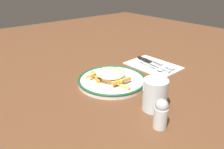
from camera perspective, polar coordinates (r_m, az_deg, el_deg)
ground_plane at (r=0.84m, az=-0.00°, el=-2.15°), size 2.60×2.60×0.00m
plate at (r=0.84m, az=-0.00°, el=-1.51°), size 0.27×0.27×0.02m
fries_heap at (r=0.82m, az=-0.63°, el=-0.00°), size 0.15×0.20×0.04m
napkin at (r=1.01m, az=10.97°, el=2.49°), size 0.17×0.24×0.01m
fork at (r=1.02m, az=12.49°, el=3.02°), size 0.03×0.18×0.01m
knife at (r=1.02m, az=10.27°, el=3.24°), size 0.04×0.21×0.01m
spoon at (r=0.97m, az=11.36°, el=1.90°), size 0.03×0.15×0.01m
water_glass at (r=0.67m, az=11.45°, el=-5.32°), size 0.08×0.08×0.10m
salt_shaker at (r=0.60m, az=12.98°, el=-10.18°), size 0.04×0.04×0.09m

